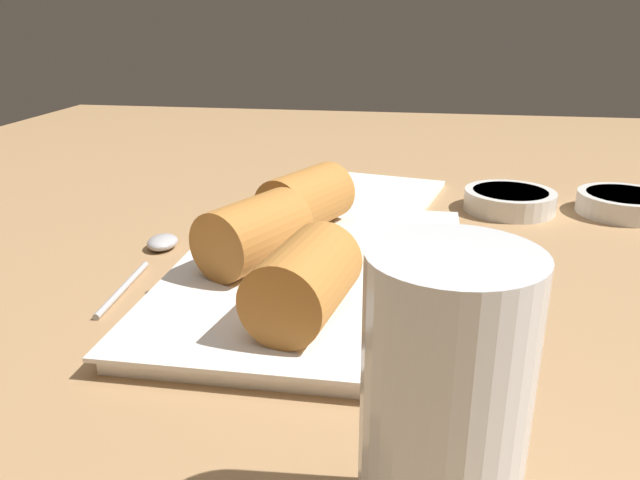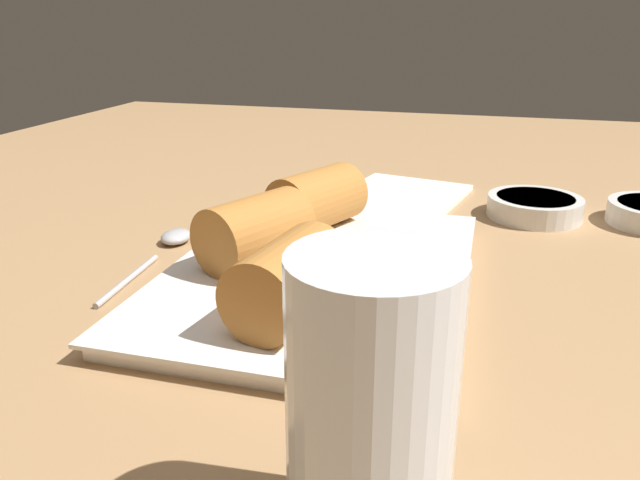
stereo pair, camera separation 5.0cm
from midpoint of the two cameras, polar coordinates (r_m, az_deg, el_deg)
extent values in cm
cube|color=#A87F54|center=(52.64, 1.25, -4.15)|extent=(180.00, 140.00, 2.00)
cube|color=white|center=(50.34, 2.85, -3.37)|extent=(31.21, 22.25, 1.20)
cube|color=white|center=(50.04, 2.87, -2.58)|extent=(32.46, 23.15, 0.30)
cylinder|color=#B77533|center=(57.93, 2.19, 3.70)|extent=(10.16, 8.60, 5.51)
sphere|color=#56843D|center=(60.63, 4.22, 4.41)|extent=(3.58, 3.58, 3.58)
cylinder|color=#B77533|center=(49.62, -3.12, 0.81)|extent=(10.18, 8.67, 5.51)
sphere|color=beige|center=(52.07, -0.46, 1.78)|extent=(3.58, 3.58, 3.58)
cylinder|color=#B77533|center=(40.49, 0.64, -3.79)|extent=(9.47, 6.91, 5.51)
sphere|color=#B23D2D|center=(43.45, 2.57, -2.08)|extent=(3.58, 3.58, 3.58)
cylinder|color=silver|center=(70.83, 20.97, 2.80)|extent=(9.81, 9.81, 2.26)
cylinder|color=#477038|center=(70.58, 21.06, 3.52)|extent=(8.04, 8.04, 0.41)
cylinder|color=#B2B2B7|center=(52.15, -14.55, -3.59)|extent=(9.97, 1.15, 0.50)
ellipsoid|color=#B2B2B7|center=(59.99, -10.72, 0.27)|extent=(3.71, 2.95, 1.22)
cube|color=white|center=(74.08, 9.33, 3.96)|extent=(17.82, 16.05, 0.60)
cylinder|color=silver|center=(24.78, 10.66, -15.53)|extent=(6.48, 6.48, 12.81)
camera|label=1|loc=(0.03, -87.09, 1.08)|focal=35.00mm
camera|label=2|loc=(0.03, 92.91, -1.08)|focal=35.00mm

